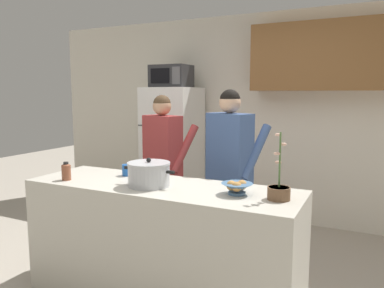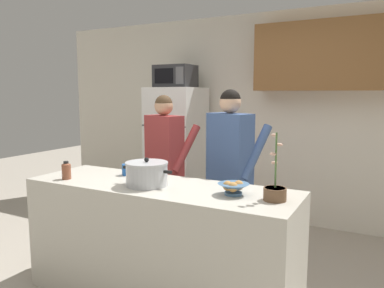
{
  "view_description": "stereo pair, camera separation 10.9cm",
  "coord_description": "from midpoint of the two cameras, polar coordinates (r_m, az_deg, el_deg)",
  "views": [
    {
      "loc": [
        1.45,
        -2.41,
        1.62
      ],
      "look_at": [
        0.0,
        0.55,
        1.17
      ],
      "focal_mm": 35.12,
      "sensor_mm": 36.0,
      "label": 1
    },
    {
      "loc": [
        1.54,
        -2.36,
        1.62
      ],
      "look_at": [
        0.0,
        0.55,
        1.17
      ],
      "focal_mm": 35.12,
      "sensor_mm": 36.0,
      "label": 2
    }
  ],
  "objects": [
    {
      "name": "refrigerator",
      "position": [
        4.93,
        -3.59,
        -1.29
      ],
      "size": [
        0.64,
        0.68,
        1.69
      ],
      "color": "white",
      "rests_on": "ground"
    },
    {
      "name": "bottle_near_edge",
      "position": [
        3.21,
        -19.49,
        -3.91
      ],
      "size": [
        0.07,
        0.07,
        0.15
      ],
      "color": "brown",
      "rests_on": "kitchen_island"
    },
    {
      "name": "person_by_sink",
      "position": [
        3.43,
        4.86,
        -2.14
      ],
      "size": [
        0.6,
        0.55,
        1.65
      ],
      "color": "black",
      "rests_on": "ground"
    },
    {
      "name": "back_wall_unit",
      "position": [
        4.79,
        11.39,
        5.78
      ],
      "size": [
        6.0,
        0.48,
        2.6
      ],
      "color": "silver",
      "rests_on": "ground"
    },
    {
      "name": "microwave",
      "position": [
        4.86,
        -3.82,
        10.23
      ],
      "size": [
        0.48,
        0.37,
        0.28
      ],
      "color": "#2D2D30",
      "rests_on": "refrigerator"
    },
    {
      "name": "person_near_pot",
      "position": [
        3.87,
        -5.2,
        -1.6
      ],
      "size": [
        0.58,
        0.53,
        1.6
      ],
      "color": "#726656",
      "rests_on": "ground"
    },
    {
      "name": "cooking_pot",
      "position": [
        2.86,
        -7.65,
        -4.56
      ],
      "size": [
        0.43,
        0.32,
        0.22
      ],
      "color": "silver",
      "rests_on": "kitchen_island"
    },
    {
      "name": "kitchen_island",
      "position": [
        3.04,
        -5.77,
        -14.66
      ],
      "size": [
        2.14,
        0.68,
        0.92
      ],
      "primitive_type": "cube",
      "color": "beige",
      "rests_on": "ground"
    },
    {
      "name": "coffee_mug",
      "position": [
        3.26,
        -10.68,
        -3.91
      ],
      "size": [
        0.13,
        0.09,
        0.1
      ],
      "color": "#1E59B2",
      "rests_on": "kitchen_island"
    },
    {
      "name": "potted_orchid",
      "position": [
        2.54,
        11.85,
        -6.87
      ],
      "size": [
        0.15,
        0.15,
        0.45
      ],
      "color": "brown",
      "rests_on": "kitchen_island"
    },
    {
      "name": "bread_bowl",
      "position": [
        2.62,
        5.65,
        -6.59
      ],
      "size": [
        0.22,
        0.22,
        0.1
      ],
      "color": "#4C7299",
      "rests_on": "kitchen_island"
    }
  ]
}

